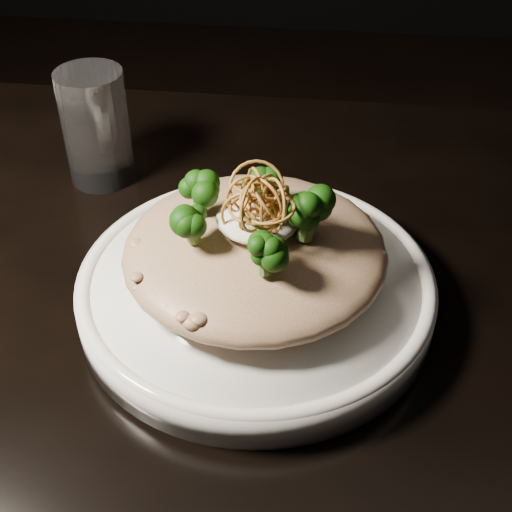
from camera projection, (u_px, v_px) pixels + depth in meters
The scene contains 7 objects.
table at pixel (162, 362), 0.69m from camera, with size 1.10×0.80×0.75m.
plate at pixel (256, 290), 0.62m from camera, with size 0.31×0.31×0.03m, color white.
risotto at pixel (255, 251), 0.60m from camera, with size 0.22×0.22×0.05m, color brown.
broccoli at pixel (255, 202), 0.57m from camera, with size 0.15×0.15×0.06m, color black, non-canonical shape.
cheese at pixel (258, 218), 0.58m from camera, with size 0.07×0.07×0.02m, color white.
shallots at pixel (261, 197), 0.55m from camera, with size 0.06×0.06×0.04m, color brown, non-canonical shape.
drinking_glass at pixel (96, 127), 0.75m from camera, with size 0.07×0.07×0.12m, color white.
Camera 1 is at (0.14, -0.45, 1.19)m, focal length 50.00 mm.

